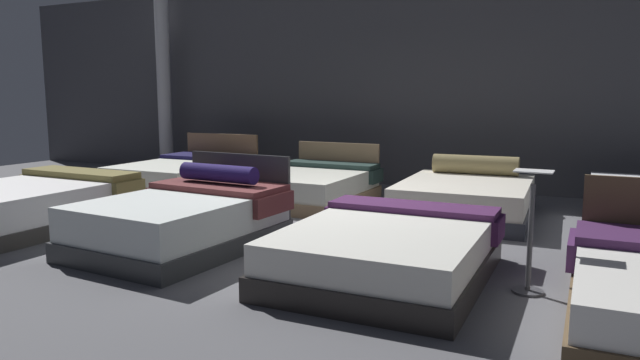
# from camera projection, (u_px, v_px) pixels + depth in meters

# --- Properties ---
(ground_plane) EXTENTS (18.00, 18.00, 0.02)m
(ground_plane) POSITION_uv_depth(u_px,v_px,m) (332.00, 234.00, 6.40)
(ground_plane) COLOR #5B5B60
(showroom_back_wall) EXTENTS (18.00, 0.06, 3.50)m
(showroom_back_wall) POSITION_uv_depth(u_px,v_px,m) (427.00, 81.00, 9.35)
(showroom_back_wall) COLOR #47474C
(showroom_back_wall) RESTS_ON ground_plane
(bed_0) EXTENTS (1.72, 2.09, 0.57)m
(bed_0) POSITION_uv_depth(u_px,v_px,m) (30.00, 205.00, 6.70)
(bed_0) COLOR #322F2C
(bed_0) RESTS_ON ground_plane
(bed_1) EXTENTS (1.57, 2.05, 0.87)m
(bed_1) POSITION_uv_depth(u_px,v_px,m) (185.00, 220.00, 5.77)
(bed_1) COLOR #2F3134
(bed_1) RESTS_ON ground_plane
(bed_2) EXTENTS (1.64, 2.06, 0.50)m
(bed_2) POSITION_uv_depth(u_px,v_px,m) (387.00, 251.00, 4.81)
(bed_2) COLOR black
(bed_2) RESTS_ON ground_plane
(bed_4) EXTENTS (1.59, 2.18, 0.86)m
(bed_4) POSITION_uv_depth(u_px,v_px,m) (186.00, 176.00, 9.11)
(bed_4) COLOR #9A714B
(bed_4) RESTS_ON ground_plane
(bed_5) EXTENTS (1.52, 1.95, 0.79)m
(bed_5) POSITION_uv_depth(u_px,v_px,m) (312.00, 186.00, 8.19)
(bed_5) COLOR #927353
(bed_5) RESTS_ON ground_plane
(bed_6) EXTENTS (1.67, 2.10, 0.71)m
(bed_6) POSITION_uv_depth(u_px,v_px,m) (466.00, 198.00, 7.23)
(bed_6) COLOR #2B2E38
(bed_6) RESTS_ON ground_plane
(price_sign) EXTENTS (0.28, 0.24, 0.96)m
(price_sign) POSITION_uv_depth(u_px,v_px,m) (530.00, 247.00, 4.42)
(price_sign) COLOR #3F3F44
(price_sign) RESTS_ON ground_plane
(support_pillar) EXTENTS (0.26, 0.26, 3.50)m
(support_pillar) POSITION_uv_depth(u_px,v_px,m) (164.00, 83.00, 11.18)
(support_pillar) COLOR silver
(support_pillar) RESTS_ON ground_plane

